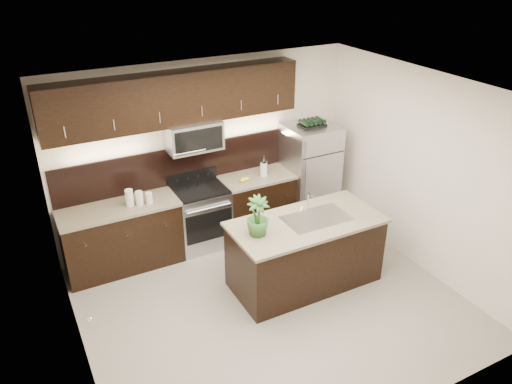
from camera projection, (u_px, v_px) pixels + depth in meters
ground at (272, 303)px, 6.31m from camera, size 4.50×4.50×0.00m
room_walls at (267, 186)px, 5.47m from camera, size 4.52×4.02×2.71m
counter_run at (188, 220)px, 7.25m from camera, size 3.51×0.65×0.94m
upper_fixtures at (178, 106)px, 6.62m from camera, size 3.49×0.40×1.66m
island at (305, 252)px, 6.50m from camera, size 1.96×0.96×0.94m
sink_faucet at (316, 217)px, 6.36m from camera, size 0.84×0.50×0.28m
refrigerator at (309, 174)px, 7.90m from camera, size 0.77×0.70×1.60m
wine_rack at (312, 123)px, 7.52m from camera, size 0.39×0.24×0.10m
plant at (258, 216)px, 5.90m from camera, size 0.29×0.29×0.50m
canisters at (137, 198)px, 6.63m from camera, size 0.34×0.17×0.23m
french_press at (264, 169)px, 7.45m from camera, size 0.11×0.11×0.32m
bananas at (241, 180)px, 7.31m from camera, size 0.18×0.16×0.05m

